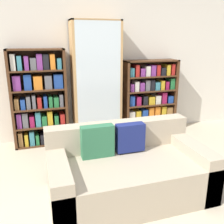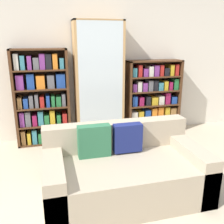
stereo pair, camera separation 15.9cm
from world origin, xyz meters
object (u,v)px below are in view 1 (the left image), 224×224
couch (127,171)px  bookshelf_right (149,98)px  wine_bottle (159,148)px  bookshelf_left (39,99)px  display_cabinet (96,82)px

couch → bookshelf_right: bookshelf_right is taller
couch → wine_bottle: 1.03m
bookshelf_left → couch: bearing=-63.7°
display_cabinet → couch: bearing=-92.7°
couch → bookshelf_left: 2.00m
bookshelf_left → display_cabinet: size_ratio=0.78×
couch → display_cabinet: display_cabinet is taller
display_cabinet → bookshelf_left: bearing=179.1°
bookshelf_left → display_cabinet: display_cabinet is taller
couch → wine_bottle: size_ratio=4.89×
bookshelf_left → wine_bottle: bearing=-33.0°
bookshelf_left → bookshelf_right: bookshelf_left is taller
bookshelf_right → wine_bottle: bookshelf_right is taller
display_cabinet → wine_bottle: bearing=-56.8°
wine_bottle → bookshelf_left: bearing=147.0°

